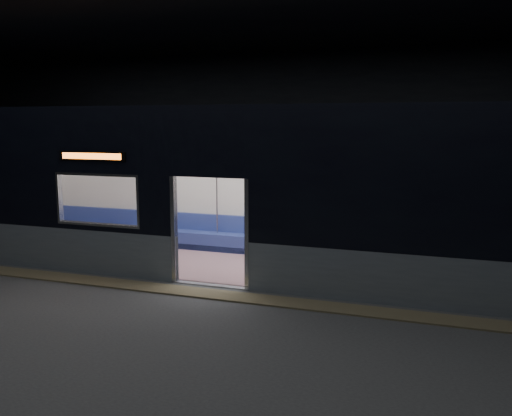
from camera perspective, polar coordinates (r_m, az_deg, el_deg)
The scene contains 7 objects.
station_floor at distance 9.41m, azimuth -7.40°, elevation -9.94°, with size 24.00×14.00×0.01m, color #47494C.
station_envelope at distance 8.93m, azimuth -7.89°, elevation 12.94°, with size 24.00×14.00×5.00m.
tactile_strip at distance 9.88m, azimuth -5.98°, elevation -8.87°, with size 22.80×0.50×0.03m, color #8C7F59.
metro_car at distance 11.30m, azimuth -1.88°, elevation 2.95°, with size 18.00×3.04×3.35m.
passenger at distance 11.73m, azimuth 20.49°, elevation -2.52°, with size 0.44×0.73×1.40m.
handbag at distance 11.53m, azimuth 20.70°, elevation -3.33°, with size 0.31×0.26×0.15m, color black.
transit_map at distance 12.00m, azimuth 12.03°, elevation 1.45°, with size 1.08×0.03×0.70m, color white.
Camera 1 is at (3.99, -7.96, 3.05)m, focal length 38.00 mm.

